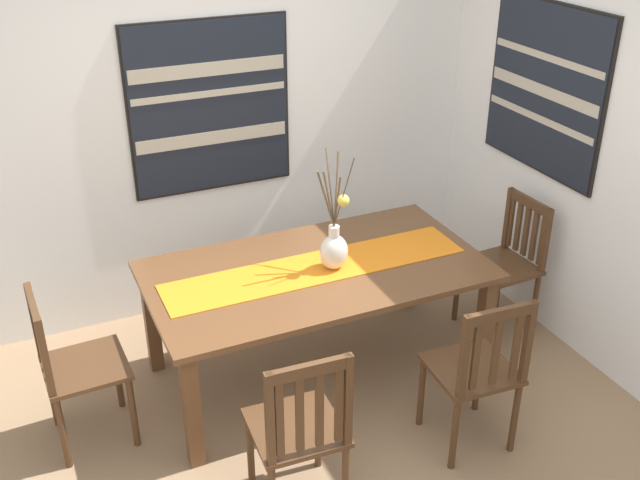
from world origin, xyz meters
name	(u,v)px	position (x,y,z in m)	size (l,w,h in m)	color
ground_plane	(338,458)	(0.00, 0.00, -0.01)	(6.40, 6.40, 0.03)	#8E7051
wall_back	(217,112)	(0.00, 1.86, 1.35)	(6.40, 0.12, 2.70)	white
dining_table	(316,282)	(0.19, 0.71, 0.64)	(1.94, 1.06, 0.73)	brown
table_runner	(316,268)	(0.19, 0.71, 0.74)	(1.78, 0.36, 0.01)	orange
centerpiece_vase	(334,246)	(0.29, 0.67, 0.88)	(0.21, 0.29, 0.70)	silver
chair_0	(477,370)	(0.69, -0.20, 0.49)	(0.44, 0.44, 0.94)	#4C301C
chair_1	(300,429)	(-0.32, -0.25, 0.50)	(0.44, 0.44, 0.96)	#4C301C
chair_2	(73,365)	(-1.20, 0.70, 0.49)	(0.44, 0.44, 0.92)	#4C301C
chair_3	(507,261)	(1.54, 0.69, 0.49)	(0.44, 0.44, 0.91)	#4C301C
painting_on_back_wall	(210,107)	(-0.07, 1.79, 1.41)	(1.06, 0.05, 1.11)	black
painting_on_side_wall	(545,89)	(1.79, 0.84, 1.56)	(0.05, 1.04, 1.04)	black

